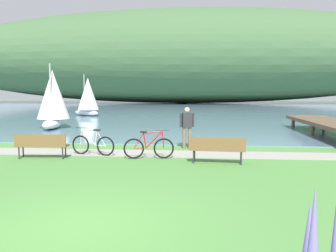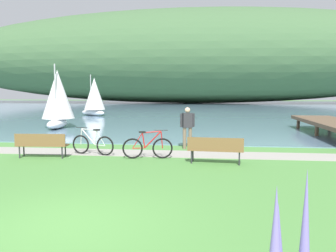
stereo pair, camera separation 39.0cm
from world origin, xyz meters
name	(u,v)px [view 2 (the right image)]	position (x,y,z in m)	size (l,w,h in m)	color
ground_plane	(64,225)	(0.00, 0.00, 0.00)	(200.00, 200.00, 0.00)	#518E42
bay_water	(195,107)	(0.00, 49.46, 0.02)	(180.00, 80.00, 0.04)	#6B8EA8
distant_hillside	(190,57)	(-1.93, 68.77, 9.65)	(113.34, 28.00, 19.22)	#42663D
shoreline_path	(144,153)	(0.00, 7.34, 0.01)	(60.00, 1.50, 0.01)	#A39E93
park_bench_near_camera	(41,143)	(-3.41, 5.97, 0.52)	(1.83, 0.61, 0.88)	brown
park_bench_further_along	(215,148)	(2.68, 5.67, 0.52)	(1.83, 0.62, 0.88)	brown
bicycle_leaning_near_bench	(93,144)	(-1.83, 6.82, 0.40)	(1.73, 0.48, 1.01)	black
bicycle_beside_path	(148,147)	(0.34, 6.33, 0.40)	(1.76, 0.34, 1.01)	black
person_at_shoreline	(187,125)	(1.57, 8.63, 0.98)	(0.58, 0.33, 1.71)	#72604C
sailboat_nearest_to_shore	(58,98)	(-7.24, 15.87, 1.94)	(2.38, 3.56, 4.04)	white
sailboat_mid_bay	(94,96)	(-8.81, 27.59, 1.93)	(3.34, 2.96, 4.01)	white
pier_dock	(336,124)	(9.00, 13.46, 0.69)	(2.40, 10.00, 0.80)	brown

